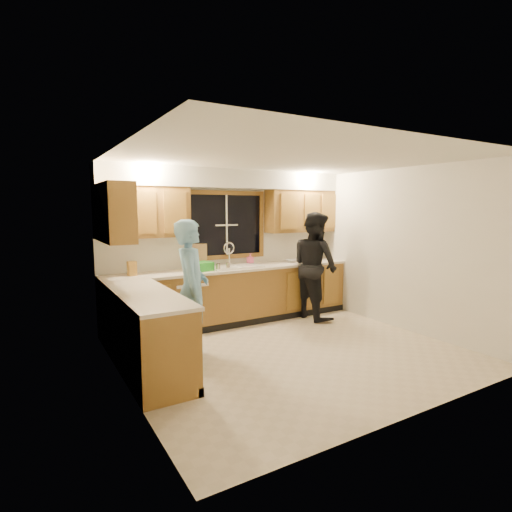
{
  "coord_description": "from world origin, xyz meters",
  "views": [
    {
      "loc": [
        -2.97,
        -4.14,
        1.88
      ],
      "look_at": [
        -0.15,
        0.65,
        1.21
      ],
      "focal_mm": 28.0,
      "sensor_mm": 36.0,
      "label": 1
    }
  ],
  "objects_px": {
    "dish_crate": "(202,266)",
    "soap_bottle": "(250,259)",
    "man": "(192,290)",
    "bowl": "(291,261)",
    "stove": "(161,348)",
    "sink": "(235,271)",
    "knife_block": "(132,269)",
    "woman": "(315,266)",
    "dishwasher": "(186,304)"
  },
  "relations": [
    {
      "from": "bowl",
      "to": "soap_bottle",
      "type": "bearing_deg",
      "value": 171.33
    },
    {
      "from": "dish_crate",
      "to": "soap_bottle",
      "type": "height_order",
      "value": "soap_bottle"
    },
    {
      "from": "sink",
      "to": "soap_bottle",
      "type": "distance_m",
      "value": 0.45
    },
    {
      "from": "sink",
      "to": "man",
      "type": "relative_size",
      "value": 0.49
    },
    {
      "from": "dishwasher",
      "to": "knife_block",
      "type": "xyz_separation_m",
      "value": [
        -0.79,
        0.04,
        0.61
      ]
    },
    {
      "from": "sink",
      "to": "woman",
      "type": "height_order",
      "value": "woman"
    },
    {
      "from": "man",
      "to": "soap_bottle",
      "type": "bearing_deg",
      "value": -28.14
    },
    {
      "from": "sink",
      "to": "woman",
      "type": "distance_m",
      "value": 1.39
    },
    {
      "from": "stove",
      "to": "knife_block",
      "type": "xyz_separation_m",
      "value": [
        0.16,
        1.85,
        0.57
      ]
    },
    {
      "from": "dishwasher",
      "to": "bowl",
      "type": "height_order",
      "value": "bowl"
    },
    {
      "from": "bowl",
      "to": "dish_crate",
      "type": "bearing_deg",
      "value": -176.8
    },
    {
      "from": "dishwasher",
      "to": "sink",
      "type": "bearing_deg",
      "value": 0.99
    },
    {
      "from": "dishwasher",
      "to": "stove",
      "type": "xyz_separation_m",
      "value": [
        -0.95,
        -1.81,
        0.04
      ]
    },
    {
      "from": "bowl",
      "to": "dishwasher",
      "type": "bearing_deg",
      "value": -178.34
    },
    {
      "from": "bowl",
      "to": "man",
      "type": "bearing_deg",
      "value": -153.47
    },
    {
      "from": "stove",
      "to": "woman",
      "type": "relative_size",
      "value": 0.49
    },
    {
      "from": "stove",
      "to": "man",
      "type": "height_order",
      "value": "man"
    },
    {
      "from": "woman",
      "to": "knife_block",
      "type": "relative_size",
      "value": 8.78
    },
    {
      "from": "dishwasher",
      "to": "dish_crate",
      "type": "xyz_separation_m",
      "value": [
        0.25,
        -0.04,
        0.58
      ]
    },
    {
      "from": "man",
      "to": "sink",
      "type": "bearing_deg",
      "value": -23.91
    },
    {
      "from": "sink",
      "to": "knife_block",
      "type": "relative_size",
      "value": 4.15
    },
    {
      "from": "woman",
      "to": "dish_crate",
      "type": "height_order",
      "value": "woman"
    },
    {
      "from": "man",
      "to": "knife_block",
      "type": "distance_m",
      "value": 1.25
    },
    {
      "from": "man",
      "to": "woman",
      "type": "bearing_deg",
      "value": -52.2
    },
    {
      "from": "stove",
      "to": "woman",
      "type": "xyz_separation_m",
      "value": [
        3.11,
        1.38,
        0.46
      ]
    },
    {
      "from": "stove",
      "to": "knife_block",
      "type": "relative_size",
      "value": 4.35
    },
    {
      "from": "knife_block",
      "to": "dish_crate",
      "type": "height_order",
      "value": "knife_block"
    },
    {
      "from": "dishwasher",
      "to": "stove",
      "type": "relative_size",
      "value": 0.91
    },
    {
      "from": "stove",
      "to": "man",
      "type": "distance_m",
      "value": 1.01
    },
    {
      "from": "knife_block",
      "to": "sink",
      "type": "bearing_deg",
      "value": -11.85
    },
    {
      "from": "stove",
      "to": "bowl",
      "type": "distance_m",
      "value": 3.55
    },
    {
      "from": "dishwasher",
      "to": "bowl",
      "type": "distance_m",
      "value": 2.09
    },
    {
      "from": "stove",
      "to": "sink",
      "type": "bearing_deg",
      "value": 45.39
    },
    {
      "from": "man",
      "to": "dishwasher",
      "type": "bearing_deg",
      "value": 5.58
    },
    {
      "from": "man",
      "to": "dish_crate",
      "type": "relative_size",
      "value": 6.09
    },
    {
      "from": "man",
      "to": "knife_block",
      "type": "relative_size",
      "value": 8.43
    },
    {
      "from": "man",
      "to": "bowl",
      "type": "bearing_deg",
      "value": -41.05
    },
    {
      "from": "sink",
      "to": "soap_bottle",
      "type": "xyz_separation_m",
      "value": [
        0.39,
        0.16,
        0.15
      ]
    },
    {
      "from": "stove",
      "to": "bowl",
      "type": "xyz_separation_m",
      "value": [
        2.97,
        1.87,
        0.49
      ]
    },
    {
      "from": "man",
      "to": "dish_crate",
      "type": "distance_m",
      "value": 1.24
    },
    {
      "from": "knife_block",
      "to": "stove",
      "type": "bearing_deg",
      "value": -106.06
    },
    {
      "from": "knife_block",
      "to": "soap_bottle",
      "type": "distance_m",
      "value": 2.03
    },
    {
      "from": "stove",
      "to": "soap_bottle",
      "type": "relative_size",
      "value": 4.63
    },
    {
      "from": "soap_bottle",
      "to": "bowl",
      "type": "distance_m",
      "value": 0.8
    },
    {
      "from": "sink",
      "to": "bowl",
      "type": "distance_m",
      "value": 1.18
    },
    {
      "from": "dishwasher",
      "to": "bowl",
      "type": "xyz_separation_m",
      "value": [
        2.02,
        0.06,
        0.53
      ]
    },
    {
      "from": "dishwasher",
      "to": "dish_crate",
      "type": "bearing_deg",
      "value": -9.11
    },
    {
      "from": "stove",
      "to": "dish_crate",
      "type": "distance_m",
      "value": 2.21
    },
    {
      "from": "dish_crate",
      "to": "bowl",
      "type": "distance_m",
      "value": 1.77
    },
    {
      "from": "stove",
      "to": "bowl",
      "type": "height_order",
      "value": "bowl"
    }
  ]
}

